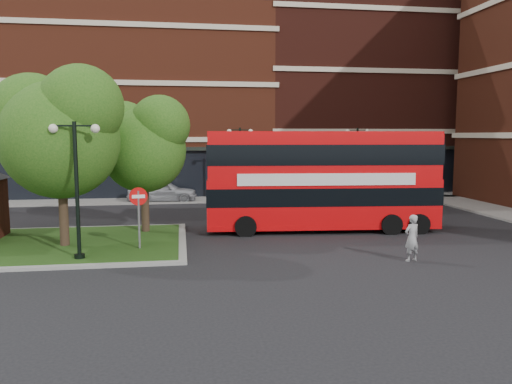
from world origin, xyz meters
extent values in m
plane|color=black|center=(0.00, 0.00, 0.00)|extent=(120.00, 120.00, 0.00)
cube|color=slate|center=(0.00, 16.50, 0.06)|extent=(44.00, 3.00, 0.12)
cube|color=maroon|center=(-8.00, 24.00, 7.00)|extent=(26.00, 12.00, 14.00)
cube|color=#471911|center=(14.00, 24.00, 8.00)|extent=(18.00, 12.00, 16.00)
cube|color=gray|center=(-8.00, 3.00, 0.06)|extent=(12.60, 7.60, 0.12)
cube|color=#19380F|center=(-8.00, 3.00, 0.07)|extent=(12.00, 7.00, 0.15)
cylinder|color=#2D2116|center=(-6.50, 2.50, 1.96)|extent=(0.36, 0.36, 3.92)
sphere|color=#1D4F13|center=(-6.50, 2.50, 4.34)|extent=(4.60, 4.60, 4.60)
sphere|color=#1D4F13|center=(-7.65, 3.19, 5.25)|extent=(3.45, 3.45, 3.45)
sphere|color=#1D4F13|center=(-5.58, 2.04, 5.60)|extent=(3.22, 3.22, 3.22)
cylinder|color=#2D2116|center=(-3.50, 5.00, 1.74)|extent=(0.36, 0.36, 3.47)
sphere|color=#1D4F13|center=(-3.50, 5.00, 3.84)|extent=(3.80, 3.80, 3.80)
sphere|color=#1D4F13|center=(-4.45, 5.57, 4.65)|extent=(2.85, 2.85, 2.85)
sphere|color=#1D4F13|center=(-2.74, 4.62, 4.96)|extent=(2.66, 2.66, 2.66)
cylinder|color=black|center=(-5.50, 0.20, 2.50)|extent=(0.14, 0.14, 5.00)
cylinder|color=black|center=(-5.50, 0.20, 0.15)|extent=(0.36, 0.36, 0.30)
cube|color=black|center=(-5.50, 0.20, 4.85)|extent=(1.40, 0.06, 0.06)
sphere|color=#F2EACC|center=(-6.20, 0.20, 4.75)|extent=(0.32, 0.32, 0.32)
sphere|color=#F2EACC|center=(-4.80, 0.20, 4.75)|extent=(0.32, 0.32, 0.32)
cylinder|color=black|center=(2.00, 14.50, 2.50)|extent=(0.14, 0.14, 5.00)
cylinder|color=black|center=(2.00, 14.50, 0.15)|extent=(0.36, 0.36, 0.30)
cube|color=black|center=(2.00, 14.50, 4.85)|extent=(1.40, 0.06, 0.06)
sphere|color=#F2EACC|center=(1.30, 14.50, 4.75)|extent=(0.32, 0.32, 0.32)
sphere|color=#F2EACC|center=(2.70, 14.50, 4.75)|extent=(0.32, 0.32, 0.32)
cylinder|color=black|center=(10.00, 14.50, 2.50)|extent=(0.14, 0.14, 5.00)
cylinder|color=black|center=(10.00, 14.50, 0.15)|extent=(0.36, 0.36, 0.30)
cube|color=black|center=(10.00, 14.50, 4.85)|extent=(1.40, 0.06, 0.06)
sphere|color=#F2EACC|center=(9.30, 14.50, 4.75)|extent=(0.32, 0.32, 0.32)
sphere|color=#F2EACC|center=(10.70, 14.50, 4.75)|extent=(0.32, 0.32, 0.32)
cube|color=red|center=(4.72, 4.75, 1.47)|extent=(10.95, 3.31, 2.06)
cube|color=red|center=(4.72, 4.75, 3.53)|extent=(10.84, 3.28, 2.06)
cube|color=black|center=(4.72, 4.75, 3.63)|extent=(10.95, 3.31, 0.93)
cube|color=silver|center=(4.62, 3.50, 2.55)|extent=(8.07, 0.69, 0.54)
imported|color=gray|center=(6.31, -1.43, 0.85)|extent=(0.71, 0.57, 1.70)
imported|color=#A7A9AE|center=(-3.11, 16.00, 0.78)|extent=(4.68, 2.06, 1.57)
imported|color=silver|center=(5.31, 14.59, 0.74)|extent=(4.53, 1.74, 1.47)
cylinder|color=slate|center=(-3.50, 1.50, 1.20)|extent=(0.09, 0.09, 2.40)
cylinder|color=red|center=(-3.50, 1.50, 2.18)|extent=(0.69, 0.20, 0.70)
cube|color=white|center=(-3.50, 1.50, 2.18)|extent=(0.49, 0.14, 0.13)
camera|label=1|loc=(-1.88, -18.00, 4.54)|focal=35.00mm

